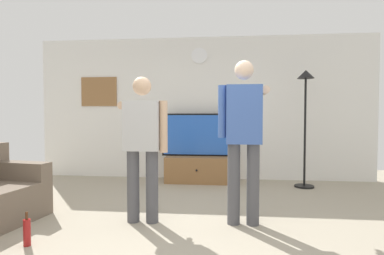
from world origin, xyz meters
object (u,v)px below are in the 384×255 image
(wall_clock, at_px, (199,56))
(person_standing_nearer_lamp, at_px, (143,141))
(framed_picture, at_px, (99,92))
(person_standing_nearer_couch, at_px, (244,132))
(floor_lamp, at_px, (305,104))
(tv_stand, at_px, (198,169))
(television, at_px, (198,135))
(beverage_bottle, at_px, (27,232))

(wall_clock, distance_m, person_standing_nearer_lamp, 2.91)
(framed_picture, relative_size, person_standing_nearer_couch, 0.39)
(floor_lamp, relative_size, person_standing_nearer_couch, 1.08)
(tv_stand, height_order, television, television)
(wall_clock, bearing_deg, person_standing_nearer_lamp, -99.98)
(tv_stand, bearing_deg, beverage_bottle, -114.29)
(tv_stand, relative_size, floor_lamp, 0.59)
(framed_picture, bearing_deg, person_standing_nearer_couch, -42.69)
(television, xyz_separation_m, person_standing_nearer_lamp, (-0.44, -2.27, 0.07))
(television, relative_size, person_standing_nearer_lamp, 0.81)
(beverage_bottle, bearing_deg, tv_stand, 65.71)
(framed_picture, bearing_deg, beverage_bottle, -79.02)
(person_standing_nearer_lamp, bearing_deg, tv_stand, 78.75)
(wall_clock, xyz_separation_m, framed_picture, (-1.98, 0.00, -0.67))
(person_standing_nearer_couch, bearing_deg, television, 107.37)
(floor_lamp, height_order, person_standing_nearer_lamp, floor_lamp)
(person_standing_nearer_lamp, bearing_deg, framed_picture, 121.53)
(tv_stand, xyz_separation_m, floor_lamp, (1.83, -0.26, 1.18))
(wall_clock, relative_size, floor_lamp, 0.15)
(wall_clock, distance_m, framed_picture, 2.09)
(wall_clock, relative_size, person_standing_nearer_couch, 0.16)
(tv_stand, xyz_separation_m, television, (0.00, 0.05, 0.62))
(wall_clock, height_order, person_standing_nearer_lamp, wall_clock)
(television, height_order, floor_lamp, floor_lamp)
(tv_stand, relative_size, television, 0.87)
(television, relative_size, beverage_bottle, 4.19)
(television, distance_m, person_standing_nearer_lamp, 2.31)
(floor_lamp, distance_m, person_standing_nearer_couch, 2.26)
(wall_clock, bearing_deg, person_standing_nearer_couch, -74.25)
(person_standing_nearer_couch, distance_m, beverage_bottle, 2.37)
(television, height_order, framed_picture, framed_picture)
(person_standing_nearer_lamp, bearing_deg, wall_clock, 80.02)
(beverage_bottle, bearing_deg, person_standing_nearer_lamp, 40.21)
(person_standing_nearer_lamp, bearing_deg, person_standing_nearer_couch, 2.13)
(wall_clock, bearing_deg, framed_picture, 179.86)
(wall_clock, distance_m, beverage_bottle, 4.18)
(television, xyz_separation_m, wall_clock, (0.00, 0.24, 1.49))
(person_standing_nearer_couch, bearing_deg, person_standing_nearer_lamp, -177.87)
(television, relative_size, wall_clock, 4.50)
(television, height_order, beverage_bottle, television)
(wall_clock, height_order, beverage_bottle, wall_clock)
(television, distance_m, beverage_bottle, 3.40)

